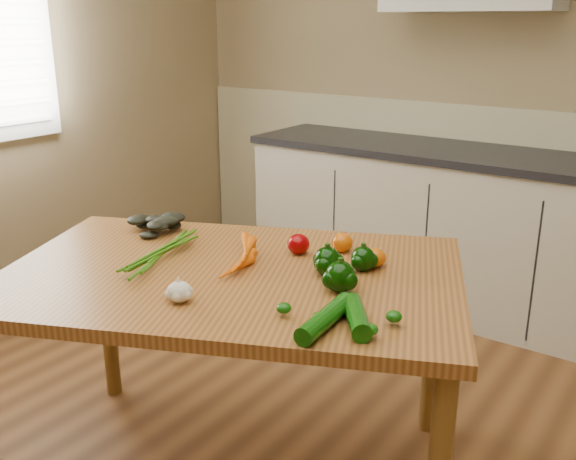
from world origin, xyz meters
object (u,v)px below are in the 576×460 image
Objects in this scene: leafy_greens at (153,220)px; tomato_b at (342,242)px; pepper_a at (327,261)px; tomato_a at (298,244)px; carrot_bunch at (217,252)px; pepper_c at (340,277)px; zucchini_a at (357,317)px; zucchini_b at (325,318)px; table at (232,295)px; tomato_c at (376,257)px; pepper_b at (363,259)px; garlic_bulb at (179,292)px.

tomato_b is at bearing 18.67° from leafy_greens.
tomato_a is at bearing 150.03° from pepper_a.
carrot_bunch is 0.46m from pepper_c.
tomato_b is 0.58m from zucchini_a.
table is at bearing 159.88° from zucchini_b.
leafy_greens is at bearing 142.74° from carrot_bunch.
pepper_a is 1.33× the size of tomato_c.
pepper_a is at bearing 5.19° from table.
zucchini_b is (-0.06, -0.05, -0.00)m from zucchini_a.
leafy_greens is at bearing 175.40° from pepper_c.
carrot_bunch is 0.38m from pepper_a.
leafy_greens is at bearing -167.64° from tomato_a.
tomato_b is (-0.14, 0.12, -0.01)m from pepper_b.
garlic_bulb is 0.48m from pepper_a.
tomato_a reaches higher than table.
table is at bearing -151.06° from pepper_a.
pepper_c is 0.23m from zucchini_a.
pepper_c is 0.25m from zucchini_b.
tomato_b is at bearing 25.15° from carrot_bunch.
table is 0.51m from zucchini_b.
garlic_bulb and tomato_c have the same top height.
zucchini_a is at bearing -40.41° from tomato_a.
pepper_a reaches higher than tomato_a.
zucchini_b is at bearing -68.48° from pepper_c.
pepper_a reaches higher than tomato_c.
tomato_c is at bearing 11.44° from leafy_greens.
tomato_b reaches higher than tomato_c.
tomato_a is (-0.18, 0.10, -0.01)m from pepper_a.
pepper_c is 0.35m from tomato_b.
garlic_bulb is at bearing -92.39° from carrot_bunch.
leafy_greens is 0.76m from pepper_a.
tomato_b is (-0.17, 0.30, -0.01)m from pepper_c.
tomato_a reaches higher than zucchini_a.
pepper_b is 1.10× the size of tomato_b.
table is 25.60× the size of tomato_c.
garlic_bulb is 0.29× the size of zucchini_b.
leafy_greens reaches higher than garlic_bulb.
table is 6.82× the size of zucchini_b.
carrot_bunch is at bearing 136.49° from table.
tomato_b is at bearing 119.24° from pepper_c.
leafy_greens is 0.86m from pepper_c.
tomato_c is (0.33, 0.57, 0.00)m from garlic_bulb.
pepper_a is 0.18m from tomato_c.
pepper_b is at bearing 105.44° from zucchini_b.
table is 0.15m from carrot_bunch.
tomato_a reaches higher than tomato_c.
pepper_b is 0.32× the size of zucchini_b.
pepper_a is (0.76, 0.02, -0.01)m from leafy_greens.
carrot_bunch is 4.05× the size of tomato_c.
zucchini_b is (0.09, -0.23, -0.02)m from pepper_c.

